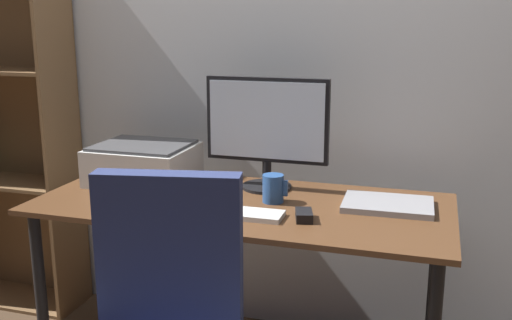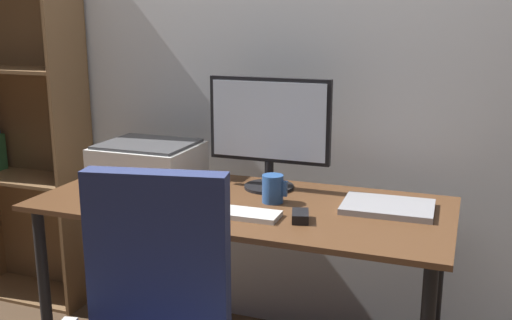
# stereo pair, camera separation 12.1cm
# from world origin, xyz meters

# --- Properties ---
(back_wall) EXTENTS (6.40, 0.10, 2.60)m
(back_wall) POSITION_xyz_m (0.00, 0.51, 1.30)
(back_wall) COLOR silver
(back_wall) RESTS_ON ground
(desk) EXTENTS (1.54, 0.68, 0.74)m
(desk) POSITION_xyz_m (0.00, 0.00, 0.65)
(desk) COLOR #56351E
(desk) RESTS_ON ground
(monitor) EXTENTS (0.49, 0.20, 0.45)m
(monitor) POSITION_xyz_m (0.04, 0.20, 0.99)
(monitor) COLOR black
(monitor) RESTS_ON desk
(keyboard) EXTENTS (0.29, 0.11, 0.02)m
(keyboard) POSITION_xyz_m (0.05, -0.16, 0.75)
(keyboard) COLOR silver
(keyboard) RESTS_ON desk
(mouse) EXTENTS (0.08, 0.11, 0.03)m
(mouse) POSITION_xyz_m (0.27, -0.13, 0.76)
(mouse) COLOR black
(mouse) RESTS_ON desk
(coffee_mug) EXTENTS (0.10, 0.08, 0.10)m
(coffee_mug) POSITION_xyz_m (0.11, 0.03, 0.79)
(coffee_mug) COLOR #285193
(coffee_mug) RESTS_ON desk
(laptop) EXTENTS (0.33, 0.24, 0.02)m
(laptop) POSITION_xyz_m (0.53, 0.09, 0.75)
(laptop) COLOR #99999E
(laptop) RESTS_ON desk
(printer) EXTENTS (0.40, 0.34, 0.16)m
(printer) POSITION_xyz_m (-0.48, 0.14, 0.82)
(printer) COLOR silver
(printer) RESTS_ON desk
(bookshelf) EXTENTS (0.64, 0.28, 1.80)m
(bookshelf) POSITION_xyz_m (-1.31, 0.34, 0.89)
(bookshelf) COLOR brown
(bookshelf) RESTS_ON ground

